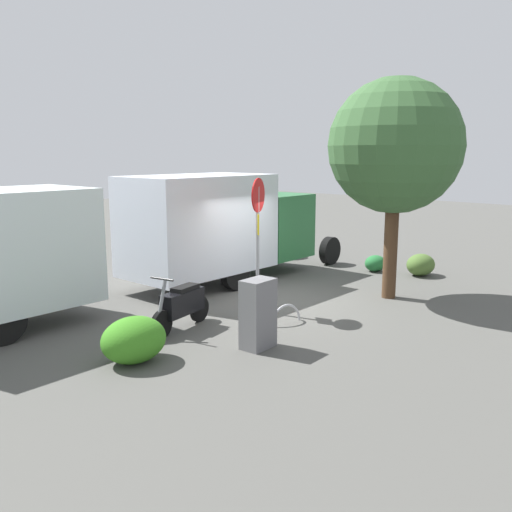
# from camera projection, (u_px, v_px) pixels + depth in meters

# --- Properties ---
(ground_plane) EXTENTS (60.00, 60.00, 0.00)m
(ground_plane) POSITION_uv_depth(u_px,v_px,m) (282.00, 300.00, 13.57)
(ground_plane) COLOR #4D4D49
(box_truck_near) EXTENTS (7.43, 2.47, 3.00)m
(box_truck_near) POSITION_uv_depth(u_px,v_px,m) (223.00, 223.00, 15.30)
(box_truck_near) COLOR black
(box_truck_near) RESTS_ON ground
(motorcycle) EXTENTS (1.79, 0.69, 1.20)m
(motorcycle) POSITION_uv_depth(u_px,v_px,m) (182.00, 304.00, 11.26)
(motorcycle) COLOR black
(motorcycle) RESTS_ON ground
(stop_sign) EXTENTS (0.71, 0.33, 3.04)m
(stop_sign) POSITION_uv_depth(u_px,v_px,m) (258.00, 224.00, 12.20)
(stop_sign) COLOR #9E9EA3
(stop_sign) RESTS_ON ground
(street_tree) EXTENTS (3.24, 3.24, 5.36)m
(street_tree) POSITION_uv_depth(u_px,v_px,m) (395.00, 147.00, 13.13)
(street_tree) COLOR #47301E
(street_tree) RESTS_ON ground
(utility_cabinet) EXTENTS (0.66, 0.47, 1.30)m
(utility_cabinet) POSITION_uv_depth(u_px,v_px,m) (258.00, 314.00, 10.14)
(utility_cabinet) COLOR slate
(utility_cabinet) RESTS_ON ground
(bike_rack_hoop) EXTENTS (0.85, 0.16, 0.85)m
(bike_rack_hoop) POSITION_uv_depth(u_px,v_px,m) (286.00, 323.00, 11.71)
(bike_rack_hoop) COLOR #B7B7BC
(bike_rack_hoop) RESTS_ON ground
(shrub_near_sign) EXTENTS (1.18, 0.96, 0.80)m
(shrub_near_sign) POSITION_uv_depth(u_px,v_px,m) (134.00, 340.00, 9.48)
(shrub_near_sign) COLOR #38801F
(shrub_near_sign) RESTS_ON ground
(shrub_mid_verge) EXTENTS (0.73, 0.59, 0.50)m
(shrub_mid_verge) POSITION_uv_depth(u_px,v_px,m) (375.00, 263.00, 16.83)
(shrub_mid_verge) COLOR #246A34
(shrub_mid_verge) RESTS_ON ground
(shrub_by_tree) EXTENTS (0.95, 0.78, 0.65)m
(shrub_by_tree) POSITION_uv_depth(u_px,v_px,m) (421.00, 265.00, 16.23)
(shrub_by_tree) COLOR #48672D
(shrub_by_tree) RESTS_ON ground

